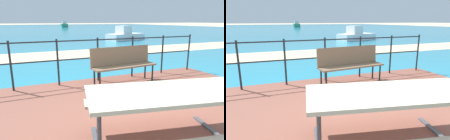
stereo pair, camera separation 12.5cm
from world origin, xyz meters
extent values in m
plane|color=beige|center=(0.00, 0.00, 0.00)|extent=(240.00, 240.00, 0.00)
cube|color=brown|center=(0.00, 0.00, 0.03)|extent=(6.40, 5.20, 0.06)
cube|color=teal|center=(0.00, 40.00, 0.01)|extent=(90.00, 90.00, 0.01)
cube|color=beige|center=(0.00, 7.01, 0.01)|extent=(54.01, 2.73, 0.01)
cube|color=#BCAD93|center=(-0.21, -0.70, 0.81)|extent=(1.96, 1.11, 0.04)
cube|color=#BCAD93|center=(-0.09, -0.15, 0.50)|extent=(1.86, 0.64, 0.04)
cylinder|color=#4C5156|center=(-0.99, -0.53, 0.43)|extent=(0.06, 0.06, 0.75)
cube|color=#7A6047|center=(0.51, 1.86, 0.49)|extent=(1.66, 0.55, 0.04)
cube|color=#7A6047|center=(0.49, 2.04, 0.73)|extent=(1.63, 0.22, 0.44)
cylinder|color=#1E2328|center=(-0.21, 1.64, 0.28)|extent=(0.04, 0.04, 0.43)
cylinder|color=#1E2328|center=(-0.24, 1.94, 0.28)|extent=(0.04, 0.04, 0.43)
cylinder|color=#1E2328|center=(1.25, 1.78, 0.28)|extent=(0.04, 0.04, 0.43)
cylinder|color=#1E2328|center=(1.22, 2.08, 0.28)|extent=(0.04, 0.04, 0.43)
cylinder|color=#1E2328|center=(-1.97, 2.36, 0.61)|extent=(0.04, 0.04, 1.09)
cylinder|color=#1E2328|center=(-0.98, 2.36, 0.61)|extent=(0.04, 0.04, 1.09)
cylinder|color=#1E2328|center=(0.00, 2.36, 0.61)|extent=(0.04, 0.04, 1.09)
cylinder|color=#1E2328|center=(0.98, 2.36, 0.61)|extent=(0.04, 0.04, 1.09)
cylinder|color=#1E2328|center=(1.97, 2.36, 0.61)|extent=(0.04, 0.04, 1.09)
cylinder|color=#1E2328|center=(2.95, 2.36, 0.61)|extent=(0.04, 0.04, 1.09)
cylinder|color=#1E2328|center=(0.00, 2.36, 1.10)|extent=(5.90, 0.03, 0.03)
cylinder|color=#1E2328|center=(0.00, 2.36, 0.66)|extent=(5.90, 0.03, 0.03)
cube|color=silver|center=(5.85, 12.34, 0.27)|extent=(3.37, 2.15, 0.52)
cube|color=silver|center=(5.63, 12.27, 0.85)|extent=(1.14, 1.24, 0.63)
cone|color=silver|center=(7.60, 12.83, 0.27)|extent=(0.61, 0.59, 0.47)
cube|color=#338466|center=(7.10, 47.39, 0.42)|extent=(1.72, 3.82, 0.81)
cube|color=silver|center=(7.08, 47.11, 1.16)|extent=(0.96, 1.11, 0.67)
cone|color=#338466|center=(7.27, 49.49, 0.42)|extent=(0.77, 0.56, 0.73)
camera|label=1|loc=(-1.61, -2.30, 1.56)|focal=31.93mm
camera|label=2|loc=(-1.49, -2.35, 1.56)|focal=31.93mm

